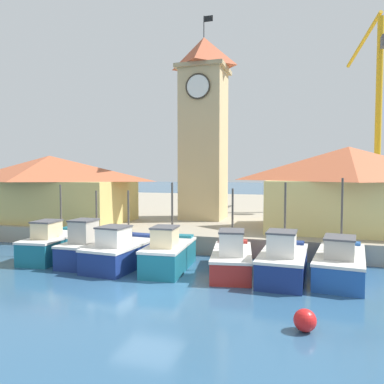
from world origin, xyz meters
TOP-DOWN VIEW (x-y plane):
  - ground_plane at (0.00, 0.00)m, footprint 300.00×300.00m
  - quay_wharf at (0.00, 26.75)m, footprint 120.00×40.00m
  - fishing_boat_far_left at (-7.22, 3.75)m, footprint 2.19×4.88m
  - fishing_boat_left_outer at (-4.76, 3.42)m, footprint 1.92×4.25m
  - fishing_boat_left_inner at (-2.82, 3.19)m, footprint 2.49×4.77m
  - fishing_boat_mid_left at (-0.34, 3.26)m, footprint 2.05×4.38m
  - fishing_boat_center at (2.70, 3.58)m, footprint 2.52×4.94m
  - fishing_boat_mid_right at (5.06, 3.32)m, footprint 2.15×4.74m
  - fishing_boat_right_inner at (7.50, 4.04)m, footprint 2.67×5.46m
  - clock_tower at (-1.64, 14.65)m, footprint 3.71×3.71m
  - warehouse_left at (-12.44, 10.20)m, footprint 12.27×6.18m
  - warehouse_right at (8.54, 11.56)m, footprint 10.15×6.92m
  - port_crane_near at (12.31, 24.75)m, footprint 3.21×8.74m
  - mooring_buoy at (5.99, -2.20)m, footprint 0.68×0.68m

SIDE VIEW (x-z plane):
  - ground_plane at x=0.00m, z-range 0.00..0.00m
  - mooring_buoy at x=5.99m, z-range 0.00..0.68m
  - quay_wharf at x=0.00m, z-range 0.00..1.08m
  - fishing_boat_center at x=2.70m, z-range -1.27..2.69m
  - fishing_boat_right_inner at x=7.50m, z-range -1.53..2.96m
  - fishing_boat_left_inner at x=-2.82m, z-range -1.16..2.66m
  - fishing_boat_mid_right at x=5.06m, z-range -1.37..2.91m
  - fishing_boat_far_left at x=-7.22m, z-range -1.24..2.80m
  - fishing_boat_mid_left at x=-0.34m, z-range -1.33..2.91m
  - fishing_boat_left_outer at x=-4.76m, z-range -1.08..2.67m
  - warehouse_left at x=-12.44m, z-range 1.14..6.03m
  - warehouse_right at x=8.54m, z-range 1.15..6.40m
  - port_crane_near at x=12.31m, z-range -1.09..17.28m
  - clock_tower at x=-1.64m, z-range 0.63..16.23m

